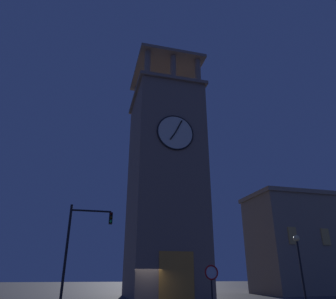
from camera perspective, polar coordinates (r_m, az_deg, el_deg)
name	(u,v)px	position (r m, az deg, el deg)	size (l,w,h in m)	color
clocktower	(165,181)	(34.85, -0.59, -5.89)	(7.95, 9.47, 29.23)	gray
adjacent_wing_building	(320,243)	(43.64, 26.40, -15.27)	(17.27, 7.37, 11.37)	gray
traffic_signal_near	(81,239)	(20.78, -15.85, -15.73)	(2.73, 0.41, 6.20)	black
street_lamp	(299,255)	(25.02, 23.15, -17.57)	(0.44, 0.44, 4.69)	black
no_horn_sign	(212,276)	(18.11, 8.08, -22.19)	(0.78, 0.14, 2.49)	black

